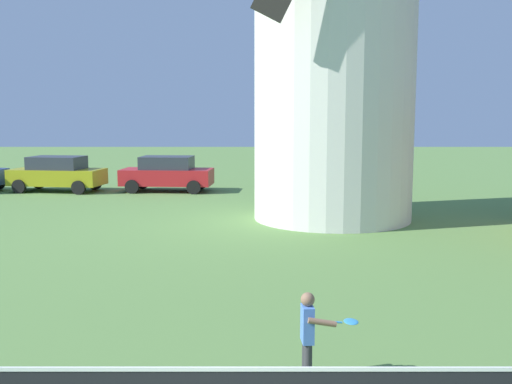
% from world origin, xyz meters
% --- Properties ---
extents(player_far, '(0.72, 0.44, 1.17)m').
position_xyz_m(player_far, '(0.68, 4.07, 0.67)').
color(player_far, '#333338').
rests_on(player_far, ground_plane).
extents(parked_car_mustard, '(4.22, 2.34, 1.56)m').
position_xyz_m(parked_car_mustard, '(-8.80, 22.97, 0.81)').
color(parked_car_mustard, '#999919').
rests_on(parked_car_mustard, ground_plane).
extents(parked_car_red, '(4.09, 2.14, 1.56)m').
position_xyz_m(parked_car_red, '(-3.94, 22.99, 0.81)').
color(parked_car_red, red).
rests_on(parked_car_red, ground_plane).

